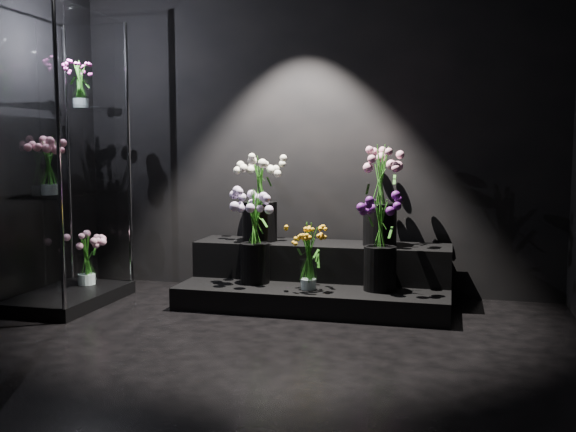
% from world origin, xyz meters
% --- Properties ---
extents(floor, '(4.00, 4.00, 0.00)m').
position_xyz_m(floor, '(0.00, 0.00, 0.00)').
color(floor, black).
rests_on(floor, ground).
extents(wall_back, '(4.00, 0.00, 4.00)m').
position_xyz_m(wall_back, '(0.00, 2.00, 1.40)').
color(wall_back, black).
rests_on(wall_back, floor).
extents(display_riser, '(2.00, 0.89, 0.44)m').
position_xyz_m(display_riser, '(0.15, 1.60, 0.18)').
color(display_riser, black).
rests_on(display_riser, floor).
extents(display_case, '(0.59, 0.99, 2.18)m').
position_xyz_m(display_case, '(-1.68, 1.05, 1.09)').
color(display_case, black).
rests_on(display_case, floor).
extents(bouquet_orange_bells, '(0.24, 0.24, 0.48)m').
position_xyz_m(bouquet_orange_bells, '(0.14, 1.27, 0.42)').
color(bouquet_orange_bells, white).
rests_on(bouquet_orange_bells, display_riser).
extents(bouquet_lilac, '(0.40, 0.40, 0.71)m').
position_xyz_m(bouquet_lilac, '(-0.30, 1.40, 0.57)').
color(bouquet_lilac, black).
rests_on(bouquet_lilac, display_riser).
extents(bouquet_purple, '(0.36, 0.36, 0.69)m').
position_xyz_m(bouquet_purple, '(0.64, 1.38, 0.55)').
color(bouquet_purple, black).
rests_on(bouquet_purple, display_riser).
extents(bouquet_cream_roses, '(0.46, 0.46, 0.68)m').
position_xyz_m(bouquet_cream_roses, '(-0.36, 1.72, 0.83)').
color(bouquet_cream_roses, black).
rests_on(bouquet_cream_roses, display_riser).
extents(bouquet_pink_roses, '(0.48, 0.48, 0.75)m').
position_xyz_m(bouquet_pink_roses, '(0.60, 1.71, 0.88)').
color(bouquet_pink_roses, black).
rests_on(bouquet_pink_roses, display_riser).
extents(bouquet_case_pink, '(0.38, 0.38, 0.46)m').
position_xyz_m(bouquet_case_pink, '(-1.69, 0.89, 1.09)').
color(bouquet_case_pink, white).
rests_on(bouquet_case_pink, display_case).
extents(bouquet_case_magenta, '(0.26, 0.26, 0.36)m').
position_xyz_m(bouquet_case_magenta, '(-1.64, 1.23, 1.68)').
color(bouquet_case_magenta, white).
rests_on(bouquet_case_magenta, display_case).
extents(bouquet_case_base_pink, '(0.38, 0.38, 0.43)m').
position_xyz_m(bouquet_case_base_pink, '(-1.69, 1.30, 0.33)').
color(bouquet_case_base_pink, white).
rests_on(bouquet_case_base_pink, display_case).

